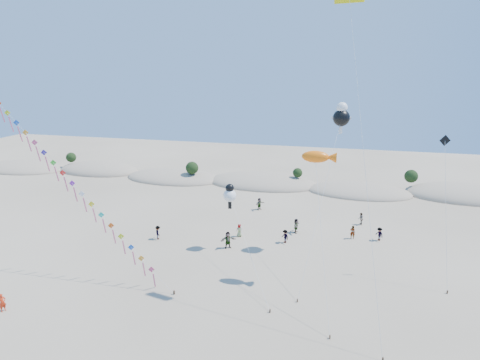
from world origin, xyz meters
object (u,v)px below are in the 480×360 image
kite_train (36,145)px  flyer_foreground (2,303)px  fish_kite (319,157)px  parafoil_kite (350,5)px

kite_train → flyer_foreground: kite_train is taller
kite_train → fish_kite: size_ratio=2.25×
fish_kite → flyer_foreground: (-24.33, -11.69, -10.94)m
kite_train → parafoil_kite: (27.89, 2.15, 11.64)m
parafoil_kite → fish_kite: bearing=144.4°
fish_kite → flyer_foreground: 29.12m
kite_train → flyer_foreground: (1.85, -8.31, -11.45)m
fish_kite → parafoil_kite: parafoil_kite is taller
fish_kite → flyer_foreground: bearing=-154.3°
parafoil_kite → flyer_foreground: (-26.04, -10.47, -23.09)m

